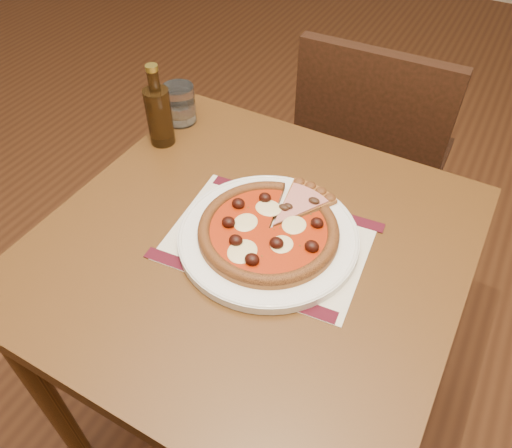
{
  "coord_description": "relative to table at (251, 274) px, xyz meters",
  "views": [
    {
      "loc": [
        0.96,
        -1.15,
        1.47
      ],
      "look_at": [
        0.64,
        -0.55,
        0.78
      ],
      "focal_mm": 35.0,
      "sensor_mm": 36.0,
      "label": 1
    }
  ],
  "objects": [
    {
      "name": "table",
      "position": [
        0.0,
        0.0,
        0.0
      ],
      "size": [
        0.81,
        0.81,
        0.75
      ],
      "rotation": [
        0.0,
        0.0,
        -0.01
      ],
      "color": "#5A3515",
      "rests_on": "ground"
    },
    {
      "name": "chair_far",
      "position": [
        0.04,
        0.69,
        -0.13
      ],
      "size": [
        0.43,
        0.43,
        0.9
      ],
      "rotation": [
        0.0,
        0.0,
        3.16
      ],
      "color": "black",
      "rests_on": "ground"
    },
    {
      "name": "placemat",
      "position": [
        0.03,
        0.02,
        0.1
      ],
      "size": [
        0.4,
        0.3,
        0.0
      ],
      "primitive_type": "cube",
      "rotation": [
        0.0,
        0.0,
        0.09
      ],
      "color": "beige",
      "rests_on": "table"
    },
    {
      "name": "plate",
      "position": [
        0.03,
        0.02,
        0.11
      ],
      "size": [
        0.35,
        0.35,
        0.02
      ],
      "primitive_type": "cylinder",
      "color": "white",
      "rests_on": "placemat"
    },
    {
      "name": "pizza",
      "position": [
        0.03,
        0.02,
        0.13
      ],
      "size": [
        0.27,
        0.27,
        0.04
      ],
      "color": "brown",
      "rests_on": "plate"
    },
    {
      "name": "ham_slice",
      "position": [
        0.06,
        0.11,
        0.13
      ],
      "size": [
        0.11,
        0.15,
        0.02
      ],
      "rotation": [
        0.0,
        0.0,
        1.37
      ],
      "color": "brown",
      "rests_on": "plate"
    },
    {
      "name": "water_glass",
      "position": [
        -0.36,
        0.28,
        0.15
      ],
      "size": [
        0.1,
        0.1,
        0.1
      ],
      "primitive_type": "cylinder",
      "rotation": [
        0.0,
        0.0,
        -0.39
      ],
      "color": "white",
      "rests_on": "table"
    },
    {
      "name": "bottle",
      "position": [
        -0.34,
        0.19,
        0.18
      ],
      "size": [
        0.06,
        0.06,
        0.2
      ],
      "color": "#35210D",
      "rests_on": "table"
    }
  ]
}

